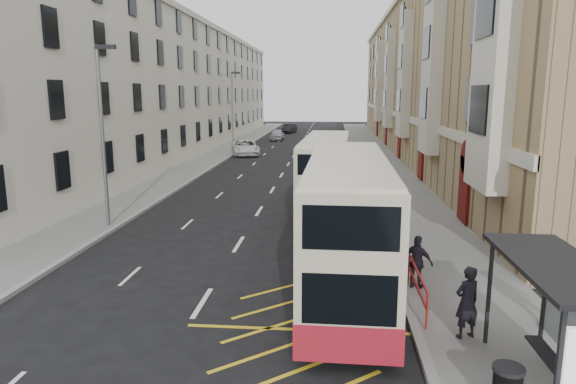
# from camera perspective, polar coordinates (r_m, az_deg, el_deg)

# --- Properties ---
(ground) EXTENTS (200.00, 200.00, 0.00)m
(ground) POSITION_cam_1_polar(r_m,az_deg,el_deg) (12.34, -14.38, -19.18)
(ground) COLOR black
(ground) RESTS_ON ground
(pavement_right) EXTENTS (4.00, 120.00, 0.15)m
(pavement_right) POSITION_cam_1_polar(r_m,az_deg,el_deg) (40.70, 10.85, 2.26)
(pavement_right) COLOR slate
(pavement_right) RESTS_ON ground
(pavement_left) EXTENTS (3.00, 120.00, 0.15)m
(pavement_left) POSITION_cam_1_polar(r_m,az_deg,el_deg) (42.01, -10.70, 2.54)
(pavement_left) COLOR slate
(pavement_left) RESTS_ON ground
(kerb_right) EXTENTS (0.25, 120.00, 0.15)m
(kerb_right) POSITION_cam_1_polar(r_m,az_deg,el_deg) (40.54, 8.03, 2.31)
(kerb_right) COLOR gray
(kerb_right) RESTS_ON ground
(kerb_left) EXTENTS (0.25, 120.00, 0.15)m
(kerb_left) POSITION_cam_1_polar(r_m,az_deg,el_deg) (41.64, -8.70, 2.52)
(kerb_left) COLOR gray
(kerb_left) RESTS_ON ground
(road_markings) EXTENTS (10.00, 110.00, 0.01)m
(road_markings) POSITION_cam_1_polar(r_m,az_deg,el_deg) (55.49, 1.01, 4.68)
(road_markings) COLOR silver
(road_markings) RESTS_ON ground
(terrace_right) EXTENTS (10.75, 79.00, 15.25)m
(terrace_right) POSITION_cam_1_polar(r_m,az_deg,el_deg) (56.51, 16.64, 11.98)
(terrace_right) COLOR #957B56
(terrace_right) RESTS_ON ground
(terrace_left) EXTENTS (9.18, 79.00, 13.25)m
(terrace_left) POSITION_cam_1_polar(r_m,az_deg,el_deg) (58.12, -12.52, 11.14)
(terrace_left) COLOR beige
(terrace_left) RESTS_ON ground
(bus_shelter) EXTENTS (1.65, 4.25, 2.70)m
(bus_shelter) POSITION_cam_1_polar(r_m,az_deg,el_deg) (11.38, 28.81, -10.97)
(bus_shelter) COLOR black
(bus_shelter) RESTS_ON pavement_right
(guard_railing) EXTENTS (0.06, 6.56, 1.01)m
(guard_railing) POSITION_cam_1_polar(r_m,az_deg,el_deg) (16.81, 13.28, -7.58)
(guard_railing) COLOR red
(guard_railing) RESTS_ON pavement_right
(street_lamp_near) EXTENTS (0.93, 0.18, 8.00)m
(street_lamp_near) POSITION_cam_1_polar(r_m,az_deg,el_deg) (24.28, -19.86, 6.83)
(street_lamp_near) COLOR slate
(street_lamp_near) RESTS_ON pavement_left
(street_lamp_far) EXTENTS (0.93, 0.18, 8.00)m
(street_lamp_far) POSITION_cam_1_polar(r_m,az_deg,el_deg) (53.01, -6.16, 9.34)
(street_lamp_far) COLOR slate
(street_lamp_far) RESTS_ON pavement_left
(double_decker_front) EXTENTS (2.58, 10.54, 4.19)m
(double_decker_front) POSITION_cam_1_polar(r_m,az_deg,el_deg) (16.06, 6.57, -3.48)
(double_decker_front) COLOR beige
(double_decker_front) RESTS_ON ground
(double_decker_rear) EXTENTS (2.65, 9.83, 3.89)m
(double_decker_rear) POSITION_cam_1_polar(r_m,az_deg,el_deg) (26.57, 4.21, 1.99)
(double_decker_rear) COLOR beige
(double_decker_rear) RESTS_ON ground
(pedestrian_near) EXTENTS (0.79, 0.67, 1.84)m
(pedestrian_near) POSITION_cam_1_polar(r_m,az_deg,el_deg) (13.61, 19.27, -11.48)
(pedestrian_near) COLOR black
(pedestrian_near) RESTS_ON pavement_right
(pedestrian_mid) EXTENTS (1.05, 0.88, 1.92)m
(pedestrian_mid) POSITION_cam_1_polar(r_m,az_deg,el_deg) (14.99, 28.14, -9.92)
(pedestrian_mid) COLOR black
(pedestrian_mid) RESTS_ON pavement_right
(pedestrian_far) EXTENTS (1.06, 0.86, 1.68)m
(pedestrian_far) POSITION_cam_1_polar(r_m,az_deg,el_deg) (16.44, 14.18, -7.56)
(pedestrian_far) COLOR black
(pedestrian_far) RESTS_ON pavement_right
(white_van) EXTENTS (3.78, 5.85, 1.50)m
(white_van) POSITION_cam_1_polar(r_m,az_deg,el_deg) (51.31, -4.77, 4.96)
(white_van) COLOR silver
(white_van) RESTS_ON ground
(car_silver) EXTENTS (1.82, 4.26, 1.43)m
(car_silver) POSITION_cam_1_polar(r_m,az_deg,el_deg) (67.06, -1.23, 6.38)
(car_silver) COLOR #98999E
(car_silver) RESTS_ON ground
(car_dark) EXTENTS (2.26, 4.41, 1.39)m
(car_dark) POSITION_cam_1_polar(r_m,az_deg,el_deg) (79.25, 0.14, 7.08)
(car_dark) COLOR black
(car_dark) RESTS_ON ground
(car_red) EXTENTS (3.33, 4.88, 1.31)m
(car_red) POSITION_cam_1_polar(r_m,az_deg,el_deg) (67.58, 4.13, 6.34)
(car_red) COLOR #990400
(car_red) RESTS_ON ground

